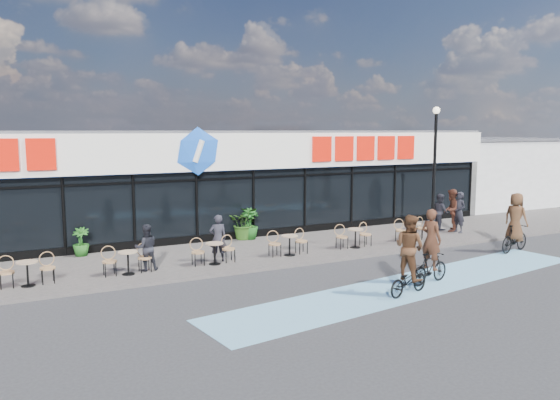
% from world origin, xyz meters
% --- Properties ---
extents(ground, '(120.00, 120.00, 0.00)m').
position_xyz_m(ground, '(0.00, 0.00, 0.00)').
color(ground, '#28282B').
rests_on(ground, ground).
extents(sidewalk, '(44.00, 5.00, 0.10)m').
position_xyz_m(sidewalk, '(0.00, 4.50, 0.05)').
color(sidewalk, '#57504D').
rests_on(sidewalk, ground).
extents(bike_lane, '(14.17, 4.13, 0.01)m').
position_xyz_m(bike_lane, '(4.00, -1.50, 0.01)').
color(bike_lane, '#669EC0').
rests_on(bike_lane, ground).
extents(building, '(30.60, 6.57, 4.75)m').
position_xyz_m(building, '(-0.00, 9.93, 2.34)').
color(building, black).
rests_on(building, ground).
extents(neighbour_building, '(9.20, 7.20, 4.11)m').
position_xyz_m(neighbour_building, '(20.50, 11.00, 2.06)').
color(neighbour_building, white).
rests_on(neighbour_building, ground).
extents(lamp_post, '(0.28, 0.28, 5.42)m').
position_xyz_m(lamp_post, '(8.13, 2.30, 3.30)').
color(lamp_post, black).
rests_on(lamp_post, sidewalk).
extents(bistro_set_2, '(1.54, 0.62, 0.90)m').
position_xyz_m(bistro_set_2, '(-6.40, 3.36, 0.56)').
color(bistro_set_2, tan).
rests_on(bistro_set_2, sidewalk).
extents(bistro_set_3, '(1.54, 0.62, 0.90)m').
position_xyz_m(bistro_set_3, '(-3.51, 3.36, 0.56)').
color(bistro_set_3, tan).
rests_on(bistro_set_3, sidewalk).
extents(bistro_set_4, '(1.54, 0.62, 0.90)m').
position_xyz_m(bistro_set_4, '(-0.63, 3.36, 0.56)').
color(bistro_set_4, tan).
rests_on(bistro_set_4, sidewalk).
extents(bistro_set_5, '(1.54, 0.62, 0.90)m').
position_xyz_m(bistro_set_5, '(2.26, 3.36, 0.56)').
color(bistro_set_5, tan).
rests_on(bistro_set_5, sidewalk).
extents(bistro_set_6, '(1.54, 0.62, 0.90)m').
position_xyz_m(bistro_set_6, '(5.14, 3.36, 0.56)').
color(bistro_set_6, tan).
rests_on(bistro_set_6, sidewalk).
extents(bistro_set_7, '(1.54, 0.62, 0.90)m').
position_xyz_m(bistro_set_7, '(8.03, 3.36, 0.56)').
color(bistro_set_7, tan).
rests_on(bistro_set_7, sidewalk).
extents(potted_plant_left, '(0.69, 0.69, 1.03)m').
position_xyz_m(potted_plant_left, '(-4.50, 6.64, 0.62)').
color(potted_plant_left, '#1B5117').
rests_on(potted_plant_left, sidewalk).
extents(potted_plant_mid, '(1.57, 1.49, 1.37)m').
position_xyz_m(potted_plant_mid, '(1.98, 6.75, 0.79)').
color(potted_plant_mid, '#295117').
rests_on(potted_plant_mid, sidewalk).
extents(potted_plant_right, '(0.78, 0.78, 1.29)m').
position_xyz_m(potted_plant_right, '(2.18, 6.67, 0.75)').
color(potted_plant_right, '#154513').
rests_on(potted_plant_right, sidewalk).
extents(patron_left, '(0.66, 0.50, 1.64)m').
position_xyz_m(patron_left, '(-0.36, 3.64, 0.92)').
color(patron_left, '#22212A').
rests_on(patron_left, sidewalk).
extents(patron_right, '(0.77, 0.62, 1.52)m').
position_xyz_m(patron_right, '(-2.88, 3.51, 0.86)').
color(patron_right, black).
rests_on(patron_right, sidewalk).
extents(pedestrian_a, '(0.45, 0.67, 1.82)m').
position_xyz_m(pedestrian_a, '(11.06, 3.80, 1.01)').
color(pedestrian_a, black).
rests_on(pedestrian_a, sidewalk).
extents(pedestrian_b, '(0.77, 0.91, 1.66)m').
position_xyz_m(pedestrian_b, '(10.84, 4.75, 0.93)').
color(pedestrian_b, black).
rests_on(pedestrian_b, sidewalk).
extents(pedestrian_c, '(1.17, 1.12, 1.90)m').
position_xyz_m(pedestrian_c, '(10.99, 4.20, 1.05)').
color(pedestrian_c, '#4B261A').
rests_on(pedestrian_c, sidewalk).
extents(cyclist_a, '(1.68, 0.77, 2.30)m').
position_xyz_m(cyclist_a, '(4.47, -1.61, 0.87)').
color(cyclist_a, black).
rests_on(cyclist_a, ground).
extents(cyclist_b, '(1.85, 0.99, 2.28)m').
position_xyz_m(cyclist_b, '(10.35, 0.23, 0.94)').
color(cyclist_b, black).
rests_on(cyclist_b, ground).
extents(cyclist_c, '(1.70, 1.04, 2.30)m').
position_xyz_m(cyclist_c, '(3.15, -2.18, 0.99)').
color(cyclist_c, black).
rests_on(cyclist_c, ground).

